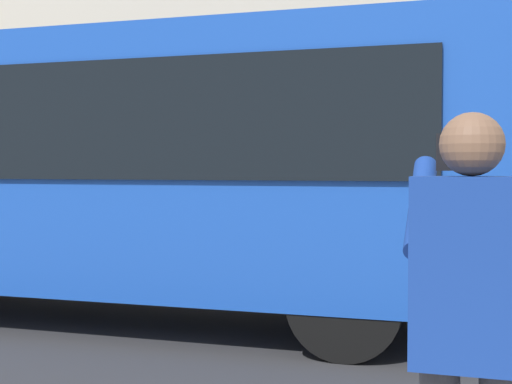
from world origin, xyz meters
TOP-DOWN VIEW (x-y plane):
  - red_bus at (4.57, 0.23)m, footprint 9.05×2.54m
  - pedestrian_photographer at (0.47, 4.80)m, footprint 0.53×0.52m

SIDE VIEW (x-z plane):
  - pedestrian_photographer at x=0.47m, z-range 0.29..1.99m
  - red_bus at x=4.57m, z-range 0.14..3.22m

